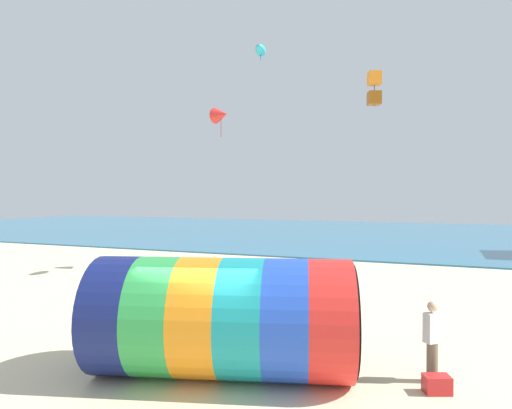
% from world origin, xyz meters
% --- Properties ---
extents(ground_plane, '(120.00, 120.00, 0.00)m').
position_xyz_m(ground_plane, '(0.00, 0.00, 0.00)').
color(ground_plane, beige).
extents(sea, '(120.00, 40.00, 0.10)m').
position_xyz_m(sea, '(0.00, 38.70, 0.05)').
color(sea, teal).
rests_on(sea, ground).
extents(giant_inflatable_tube, '(6.18, 4.09, 2.63)m').
position_xyz_m(giant_inflatable_tube, '(0.30, 0.03, 1.32)').
color(giant_inflatable_tube, navy).
rests_on(giant_inflatable_tube, ground).
extents(kite_handler, '(0.41, 0.41, 1.75)m').
position_xyz_m(kite_handler, '(4.61, 1.42, 0.90)').
color(kite_handler, '#726651').
rests_on(kite_handler, ground).
extents(kite_red_delta, '(1.08, 1.08, 1.62)m').
position_xyz_m(kite_red_delta, '(-6.10, 12.94, 8.31)').
color(kite_red_delta, red).
extents(kite_orange_box, '(0.59, 0.59, 1.31)m').
position_xyz_m(kite_orange_box, '(2.46, 8.45, 8.01)').
color(kite_orange_box, orange).
extents(kite_cyan_parafoil, '(0.90, 1.52, 0.74)m').
position_xyz_m(kite_cyan_parafoil, '(-3.51, 12.11, 11.19)').
color(kite_cyan_parafoil, '#2DB2C6').
extents(cooler_box, '(0.62, 0.53, 0.36)m').
position_xyz_m(cooler_box, '(4.71, 0.85, 0.18)').
color(cooler_box, red).
rests_on(cooler_box, ground).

